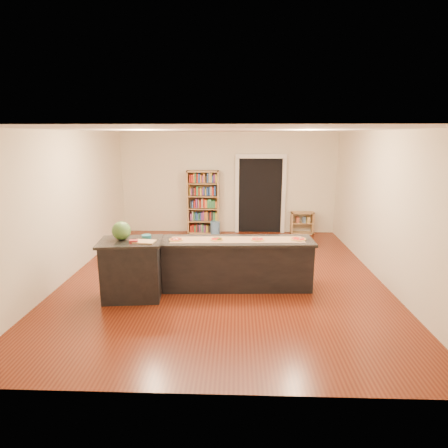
{
  "coord_description": "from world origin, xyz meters",
  "views": [
    {
      "loc": [
        0.26,
        -6.97,
        2.7
      ],
      "look_at": [
        0.0,
        0.2,
        1.0
      ],
      "focal_mm": 30.0,
      "sensor_mm": 36.0,
      "label": 1
    }
  ],
  "objects_px": {
    "side_counter": "(132,269)",
    "bookshelf": "(203,202)",
    "low_shelf": "(302,223)",
    "watermelon": "(121,231)",
    "kitchen_island": "(237,263)",
    "waste_bin": "(215,228)"
  },
  "relations": [
    {
      "from": "low_shelf",
      "to": "bookshelf",
      "type": "bearing_deg",
      "value": -179.53
    },
    {
      "from": "low_shelf",
      "to": "kitchen_island",
      "type": "bearing_deg",
      "value": -115.19
    },
    {
      "from": "low_shelf",
      "to": "watermelon",
      "type": "relative_size",
      "value": 2.03
    },
    {
      "from": "kitchen_island",
      "to": "bookshelf",
      "type": "bearing_deg",
      "value": 101.35
    },
    {
      "from": "kitchen_island",
      "to": "waste_bin",
      "type": "bearing_deg",
      "value": 96.92
    },
    {
      "from": "kitchen_island",
      "to": "bookshelf",
      "type": "relative_size",
      "value": 1.53
    },
    {
      "from": "kitchen_island",
      "to": "waste_bin",
      "type": "height_order",
      "value": "kitchen_island"
    },
    {
      "from": "side_counter",
      "to": "bookshelf",
      "type": "relative_size",
      "value": 0.58
    },
    {
      "from": "kitchen_island",
      "to": "watermelon",
      "type": "xyz_separation_m",
      "value": [
        -1.92,
        -0.49,
        0.71
      ]
    },
    {
      "from": "waste_bin",
      "to": "watermelon",
      "type": "distance_m",
      "value": 4.48
    },
    {
      "from": "low_shelf",
      "to": "waste_bin",
      "type": "bearing_deg",
      "value": -175.7
    },
    {
      "from": "side_counter",
      "to": "waste_bin",
      "type": "height_order",
      "value": "side_counter"
    },
    {
      "from": "side_counter",
      "to": "watermelon",
      "type": "relative_size",
      "value": 3.3
    },
    {
      "from": "bookshelf",
      "to": "waste_bin",
      "type": "xyz_separation_m",
      "value": [
        0.34,
        -0.16,
        -0.69
      ]
    },
    {
      "from": "kitchen_island",
      "to": "low_shelf",
      "type": "height_order",
      "value": "kitchen_island"
    },
    {
      "from": "bookshelf",
      "to": "low_shelf",
      "type": "distance_m",
      "value": 2.83
    },
    {
      "from": "side_counter",
      "to": "waste_bin",
      "type": "bearing_deg",
      "value": 68.43
    },
    {
      "from": "kitchen_island",
      "to": "watermelon",
      "type": "bearing_deg",
      "value": -168.27
    },
    {
      "from": "kitchen_island",
      "to": "watermelon",
      "type": "height_order",
      "value": "watermelon"
    },
    {
      "from": "low_shelf",
      "to": "watermelon",
      "type": "bearing_deg",
      "value": -130.62
    },
    {
      "from": "kitchen_island",
      "to": "low_shelf",
      "type": "relative_size",
      "value": 4.32
    },
    {
      "from": "kitchen_island",
      "to": "bookshelf",
      "type": "distance_m",
      "value": 3.99
    }
  ]
}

